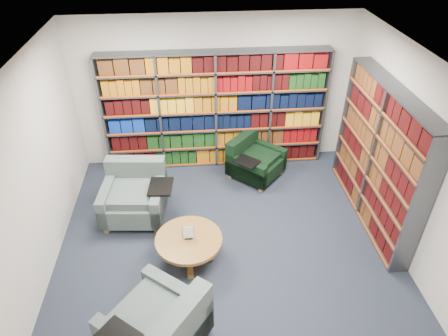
{
  "coord_description": "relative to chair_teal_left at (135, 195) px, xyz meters",
  "views": [
    {
      "loc": [
        -0.43,
        -4.19,
        4.42
      ],
      "look_at": [
        0.0,
        0.6,
        1.05
      ],
      "focal_mm": 32.0,
      "sensor_mm": 36.0,
      "label": 1
    }
  ],
  "objects": [
    {
      "name": "room_shell",
      "position": [
        1.41,
        -0.96,
        1.05
      ],
      "size": [
        5.02,
        5.02,
        2.82
      ],
      "color": "#191E2E",
      "rests_on": "ground"
    },
    {
      "name": "bookshelf_back",
      "position": [
        1.41,
        1.38,
        0.75
      ],
      "size": [
        4.0,
        0.28,
        2.2
      ],
      "color": "#47494F",
      "rests_on": "ground"
    },
    {
      "name": "bookshelf_right",
      "position": [
        3.75,
        -0.36,
        0.75
      ],
      "size": [
        0.28,
        2.5,
        2.2
      ],
      "color": "#47494F",
      "rests_on": "ground"
    },
    {
      "name": "chair_teal_left",
      "position": [
        0.0,
        0.0,
        0.0
      ],
      "size": [
        1.17,
        1.04,
        0.87
      ],
      "color": "#022A3E",
      "rests_on": "ground"
    },
    {
      "name": "chair_green_right",
      "position": [
        2.05,
        0.89,
        -0.05
      ],
      "size": [
        1.16,
        1.16,
        0.75
      ],
      "color": "black",
      "rests_on": "ground"
    },
    {
      "name": "chair_teal_front",
      "position": [
        0.51,
        -2.47,
        0.0
      ],
      "size": [
        1.36,
        1.36,
        0.88
      ],
      "color": "#022A3E",
      "rests_on": "ground"
    },
    {
      "name": "coffee_table",
      "position": [
        0.85,
        -1.16,
        0.0
      ],
      "size": [
        0.94,
        0.94,
        0.66
      ],
      "color": "#98602B",
      "rests_on": "ground"
    }
  ]
}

